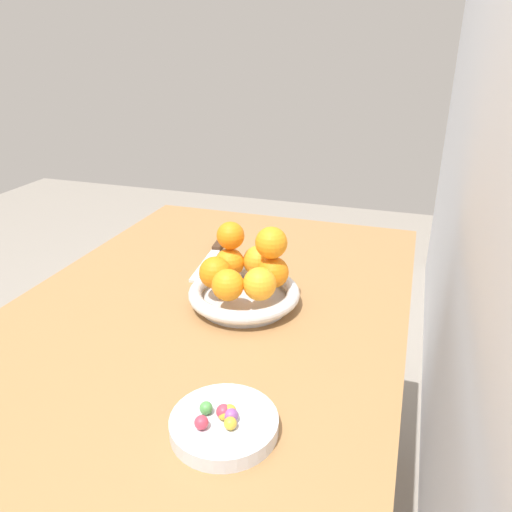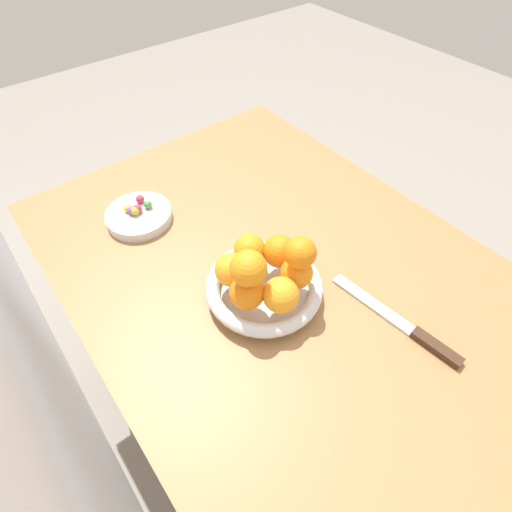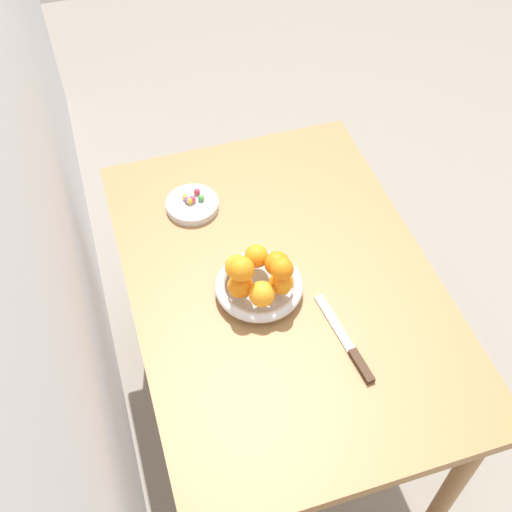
# 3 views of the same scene
# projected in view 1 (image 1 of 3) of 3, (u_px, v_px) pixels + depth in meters

# --- Properties ---
(dining_table) EXTENTS (1.10, 0.76, 0.74)m
(dining_table) POSITION_uv_depth(u_px,v_px,m) (210.00, 342.00, 1.02)
(dining_table) COLOR #9E7042
(dining_table) RESTS_ON ground_plane
(fruit_bowl) EXTENTS (0.22, 0.22, 0.04)m
(fruit_bowl) POSITION_uv_depth(u_px,v_px,m) (244.00, 295.00, 0.97)
(fruit_bowl) COLOR silver
(fruit_bowl) RESTS_ON dining_table
(candy_dish) EXTENTS (0.15, 0.15, 0.02)m
(candy_dish) POSITION_uv_depth(u_px,v_px,m) (224.00, 425.00, 0.66)
(candy_dish) COLOR silver
(candy_dish) RESTS_ON dining_table
(orange_0) EXTENTS (0.06, 0.06, 0.06)m
(orange_0) POSITION_uv_depth(u_px,v_px,m) (228.00, 285.00, 0.91)
(orange_0) COLOR orange
(orange_0) RESTS_ON fruit_bowl
(orange_1) EXTENTS (0.06, 0.06, 0.06)m
(orange_1) POSITION_uv_depth(u_px,v_px,m) (260.00, 284.00, 0.91)
(orange_1) COLOR orange
(orange_1) RESTS_ON fruit_bowl
(orange_2) EXTENTS (0.06, 0.06, 0.06)m
(orange_2) POSITION_uv_depth(u_px,v_px,m) (273.00, 272.00, 0.96)
(orange_2) COLOR orange
(orange_2) RESTS_ON fruit_bowl
(orange_3) EXTENTS (0.06, 0.06, 0.06)m
(orange_3) POSITION_uv_depth(u_px,v_px,m) (259.00, 261.00, 1.00)
(orange_3) COLOR orange
(orange_3) RESTS_ON fruit_bowl
(orange_4) EXTENTS (0.06, 0.06, 0.06)m
(orange_4) POSITION_uv_depth(u_px,v_px,m) (230.00, 263.00, 1.00)
(orange_4) COLOR orange
(orange_4) RESTS_ON fruit_bowl
(orange_5) EXTENTS (0.06, 0.06, 0.06)m
(orange_5) POSITION_uv_depth(u_px,v_px,m) (215.00, 272.00, 0.95)
(orange_5) COLOR orange
(orange_5) RESTS_ON fruit_bowl
(orange_6) EXTENTS (0.06, 0.06, 0.06)m
(orange_6) POSITION_uv_depth(u_px,v_px,m) (271.00, 243.00, 0.93)
(orange_6) COLOR orange
(orange_6) RESTS_ON orange_2
(orange_7) EXTENTS (0.06, 0.06, 0.06)m
(orange_7) POSITION_uv_depth(u_px,v_px,m) (230.00, 236.00, 0.98)
(orange_7) COLOR orange
(orange_7) RESTS_ON orange_4
(candy_ball_0) EXTENTS (0.02, 0.02, 0.02)m
(candy_ball_0) POSITION_uv_depth(u_px,v_px,m) (231.00, 415.00, 0.65)
(candy_ball_0) COLOR #8C4C99
(candy_ball_0) RESTS_ON candy_dish
(candy_ball_1) EXTENTS (0.02, 0.02, 0.02)m
(candy_ball_1) POSITION_uv_depth(u_px,v_px,m) (224.00, 412.00, 0.65)
(candy_ball_1) COLOR #C6384C
(candy_ball_1) RESTS_ON candy_dish
(candy_ball_2) EXTENTS (0.02, 0.02, 0.02)m
(candy_ball_2) POSITION_uv_depth(u_px,v_px,m) (224.00, 414.00, 0.65)
(candy_ball_2) COLOR gold
(candy_ball_2) RESTS_ON candy_dish
(candy_ball_3) EXTENTS (0.02, 0.02, 0.02)m
(candy_ball_3) POSITION_uv_depth(u_px,v_px,m) (206.00, 408.00, 0.66)
(candy_ball_3) COLOR #4C9947
(candy_ball_3) RESTS_ON candy_dish
(candy_ball_4) EXTENTS (0.02, 0.02, 0.02)m
(candy_ball_4) POSITION_uv_depth(u_px,v_px,m) (201.00, 422.00, 0.64)
(candy_ball_4) COLOR #C6384C
(candy_ball_4) RESTS_ON candy_dish
(candy_ball_5) EXTENTS (0.02, 0.02, 0.02)m
(candy_ball_5) POSITION_uv_depth(u_px,v_px,m) (230.00, 423.00, 0.64)
(candy_ball_5) COLOR gold
(candy_ball_5) RESTS_ON candy_dish
(candy_ball_6) EXTENTS (0.02, 0.02, 0.02)m
(candy_ball_6) POSITION_uv_depth(u_px,v_px,m) (229.00, 411.00, 0.66)
(candy_ball_6) COLOR gold
(candy_ball_6) RESTS_ON candy_dish
(knife) EXTENTS (0.26, 0.05, 0.01)m
(knife) POSITION_uv_depth(u_px,v_px,m) (214.00, 253.00, 1.21)
(knife) COLOR #3F2819
(knife) RESTS_ON dining_table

